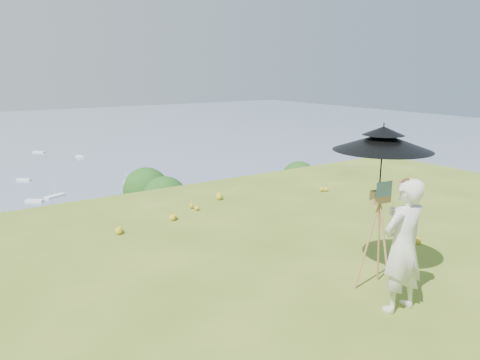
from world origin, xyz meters
TOP-DOWN VIEW (x-y plane):
  - ground at (0.00, 0.00)m, footprint 14.00×14.00m
  - shoreline_tier at (0.00, 75.00)m, footprint 170.00×28.00m
  - slope_trees at (0.00, 35.00)m, footprint 110.00×50.00m
  - harbor_town at (0.00, 75.00)m, footprint 110.00×22.00m
  - wildflowers at (0.00, 0.25)m, footprint 10.00×10.50m
  - painter at (-1.73, -0.43)m, footprint 0.65×0.44m
  - field_easel at (-1.51, 0.14)m, footprint 0.67×0.67m
  - sun_umbrella at (-1.50, 0.17)m, footprint 1.52×1.52m
  - painter_cap at (-1.73, -0.43)m, footprint 0.21×0.24m

SIDE VIEW (x-z plane):
  - shoreline_tier at x=0.00m, z-range -40.00..-32.00m
  - harbor_town at x=0.00m, z-range -32.00..-27.00m
  - slope_trees at x=0.00m, z-range -18.00..-12.00m
  - ground at x=0.00m, z-range 0.00..0.00m
  - wildflowers at x=0.00m, z-range 0.00..0.12m
  - field_easel at x=-1.51m, z-range 0.00..1.55m
  - painter at x=-1.73m, z-range 0.00..1.73m
  - painter_cap at x=-1.73m, z-range 1.63..1.73m
  - sun_umbrella at x=-1.50m, z-range 1.28..2.32m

